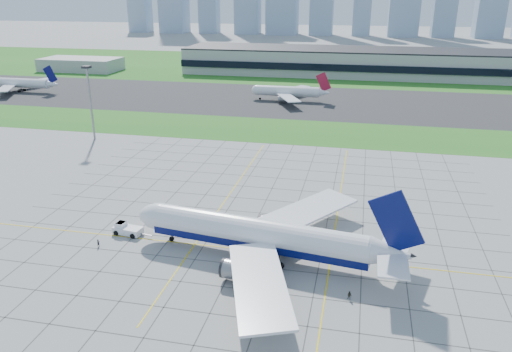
{
  "coord_description": "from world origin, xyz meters",
  "views": [
    {
      "loc": [
        21.83,
        -89.19,
        49.47
      ],
      "look_at": [
        -2.21,
        22.01,
        7.0
      ],
      "focal_mm": 35.0,
      "sensor_mm": 36.0,
      "label": 1
    }
  ],
  "objects_px": {
    "light_mast": "(90,94)",
    "airliner": "(260,235)",
    "crew_near": "(98,243)",
    "distant_jet_1": "(289,91)",
    "distant_jet_0": "(16,83)",
    "crew_far": "(349,295)",
    "pushback_tug": "(127,229)"
  },
  "relations": [
    {
      "from": "light_mast",
      "to": "distant_jet_1",
      "type": "bearing_deg",
      "value": 54.12
    },
    {
      "from": "light_mast",
      "to": "crew_near",
      "type": "height_order",
      "value": "light_mast"
    },
    {
      "from": "crew_near",
      "to": "distant_jet_0",
      "type": "distance_m",
      "value": 191.25
    },
    {
      "from": "light_mast",
      "to": "crew_near",
      "type": "bearing_deg",
      "value": -60.41
    },
    {
      "from": "airliner",
      "to": "pushback_tug",
      "type": "xyz_separation_m",
      "value": [
        -30.2,
        3.76,
        -3.76
      ]
    },
    {
      "from": "crew_near",
      "to": "crew_far",
      "type": "relative_size",
      "value": 1.03
    },
    {
      "from": "airliner",
      "to": "crew_near",
      "type": "height_order",
      "value": "airliner"
    },
    {
      "from": "airliner",
      "to": "pushback_tug",
      "type": "relative_size",
      "value": 6.17
    },
    {
      "from": "crew_far",
      "to": "distant_jet_0",
      "type": "distance_m",
      "value": 233.25
    },
    {
      "from": "light_mast",
      "to": "airliner",
      "type": "xyz_separation_m",
      "value": [
        74.29,
        -69.34,
        -11.29
      ]
    },
    {
      "from": "distant_jet_0",
      "to": "airliner",
      "type": "bearing_deg",
      "value": -41.78
    },
    {
      "from": "light_mast",
      "to": "crew_far",
      "type": "height_order",
      "value": "light_mast"
    },
    {
      "from": "light_mast",
      "to": "crew_far",
      "type": "distance_m",
      "value": 123.1
    },
    {
      "from": "pushback_tug",
      "to": "crew_far",
      "type": "height_order",
      "value": "pushback_tug"
    },
    {
      "from": "distant_jet_0",
      "to": "distant_jet_1",
      "type": "bearing_deg",
      "value": 2.78
    },
    {
      "from": "crew_near",
      "to": "distant_jet_1",
      "type": "xyz_separation_m",
      "value": [
        16.32,
        151.34,
        3.67
      ]
    },
    {
      "from": "pushback_tug",
      "to": "distant_jet_1",
      "type": "xyz_separation_m",
      "value": [
        13.2,
        144.79,
        3.36
      ]
    },
    {
      "from": "distant_jet_1",
      "to": "airliner",
      "type": "bearing_deg",
      "value": -83.47
    },
    {
      "from": "crew_near",
      "to": "light_mast",
      "type": "bearing_deg",
      "value": 49.92
    },
    {
      "from": "light_mast",
      "to": "crew_far",
      "type": "relative_size",
      "value": 16.29
    },
    {
      "from": "crew_near",
      "to": "distant_jet_0",
      "type": "height_order",
      "value": "distant_jet_0"
    },
    {
      "from": "airliner",
      "to": "crew_far",
      "type": "bearing_deg",
      "value": -23.34
    },
    {
      "from": "light_mast",
      "to": "distant_jet_1",
      "type": "relative_size",
      "value": 0.6
    },
    {
      "from": "light_mast",
      "to": "crew_far",
      "type": "bearing_deg",
      "value": -41.04
    },
    {
      "from": "airliner",
      "to": "crew_near",
      "type": "relative_size",
      "value": 35.16
    },
    {
      "from": "crew_far",
      "to": "distant_jet_1",
      "type": "relative_size",
      "value": 0.04
    },
    {
      "from": "distant_jet_0",
      "to": "distant_jet_1",
      "type": "xyz_separation_m",
      "value": [
        141.59,
        6.87,
        -0.0
      ]
    },
    {
      "from": "pushback_tug",
      "to": "distant_jet_0",
      "type": "relative_size",
      "value": 0.21
    },
    {
      "from": "distant_jet_0",
      "to": "pushback_tug",
      "type": "bearing_deg",
      "value": -47.05
    },
    {
      "from": "crew_far",
      "to": "light_mast",
      "type": "bearing_deg",
      "value": 156.85
    },
    {
      "from": "distant_jet_1",
      "to": "light_mast",
      "type": "bearing_deg",
      "value": -125.88
    },
    {
      "from": "distant_jet_0",
      "to": "distant_jet_1",
      "type": "height_order",
      "value": "same"
    }
  ]
}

